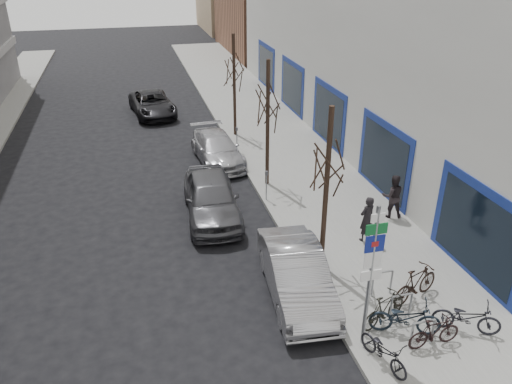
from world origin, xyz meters
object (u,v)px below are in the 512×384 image
highway_sign_pole (371,269)px  tree_mid (268,94)px  bike_rack (401,304)px  bike_mid_curb (406,315)px  meter_front (314,257)px  bike_near_right (435,332)px  bike_far_curb (467,315)px  tree_near (329,153)px  pedestrian_near (367,219)px  lane_car (152,104)px  bike_mid_inner (384,309)px  parked_car_front (296,274)px  bike_near_left (384,349)px  meter_mid (266,183)px  pedestrian_far (393,196)px  meter_back (237,137)px  tree_far (234,62)px  bike_far_inner (416,283)px  parked_car_mid (211,197)px

highway_sign_pole → tree_mid: tree_mid is taller
bike_rack → bike_mid_curb: bike_mid_curb is taller
tree_mid → meter_front: 7.70m
bike_near_right → bike_far_curb: (1.15, 0.29, 0.08)m
tree_near → pedestrian_near: 3.92m
highway_sign_pole → lane_car: (-3.90, 21.70, -1.76)m
bike_mid_inner → parked_car_front: size_ratio=0.36×
bike_near_left → bike_mid_curb: bike_mid_curb is taller
bike_rack → parked_car_front: size_ratio=0.49×
meter_mid → parked_car_front: (-0.75, -6.02, -0.16)m
bike_mid_curb → pedestrian_far: (2.76, 5.91, 0.29)m
highway_sign_pole → meter_back: 14.10m
tree_near → tree_far: 13.00m
meter_mid → pedestrian_near: bearing=-56.6°
tree_mid → meter_back: bearing=96.4°
bike_far_curb → lane_car: (-6.75, 21.97, 0.01)m
tree_near → bike_mid_inner: size_ratio=3.34×
meter_front → parked_car_front: size_ratio=0.28×
bike_near_right → tree_near: bearing=18.3°
bike_rack → bike_mid_inner: (-0.54, -0.07, -0.01)m
bike_mid_curb → bike_far_inner: (1.00, 1.19, -0.01)m
pedestrian_near → pedestrian_far: size_ratio=0.97×
highway_sign_pole → bike_mid_inner: highway_sign_pole is taller
bike_near_left → lane_car: bearing=84.1°
meter_mid → bike_near_left: size_ratio=0.80×
pedestrian_far → meter_front: bearing=50.0°
bike_rack → parked_car_mid: parked_car_mid is taller
bike_far_curb → pedestrian_far: size_ratio=1.02×
highway_sign_pole → bike_far_inner: highway_sign_pole is taller
meter_mid → bike_near_left: meter_mid is taller
bike_mid_inner → bike_far_curb: bearing=-134.4°
pedestrian_far → bike_mid_curb: bearing=79.8°
tree_near → bike_far_curb: 5.74m
bike_far_inner → lane_car: bearing=-4.4°
meter_mid → parked_car_mid: size_ratio=0.26×
meter_front → bike_mid_inner: bearing=-65.9°
bike_rack → bike_far_curb: (1.45, -0.88, 0.03)m
highway_sign_pole → bike_rack: 2.36m
meter_front → bike_far_inner: meter_front is taller
bike_mid_inner → lane_car: bearing=-9.5°
tree_near → tree_mid: (0.00, 6.50, 0.00)m
bike_far_inner → lane_car: (-6.13, 20.43, -0.02)m
bike_mid_curb → tree_near: bearing=38.3°
tree_mid → bike_far_inner: (2.03, -8.74, -3.39)m
meter_mid → bike_near_right: size_ratio=0.85×
tree_near → bike_near_left: (-0.04, -4.33, -3.47)m
meter_mid → parked_car_front: parked_car_front is taller
tree_mid → bike_rack: bearing=-82.7°
tree_near → bike_far_curb: bearing=-55.0°
tree_far → bike_mid_inner: tree_far is taller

